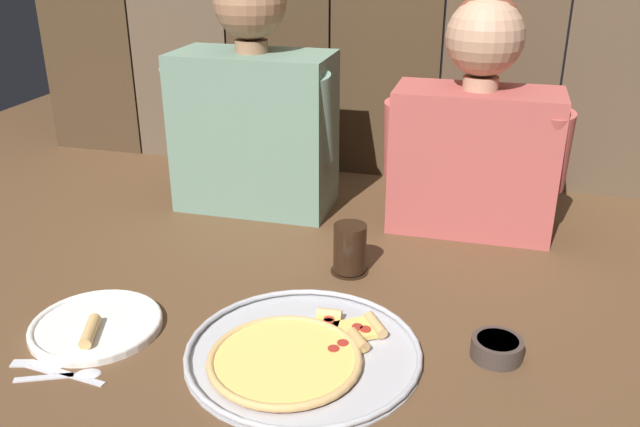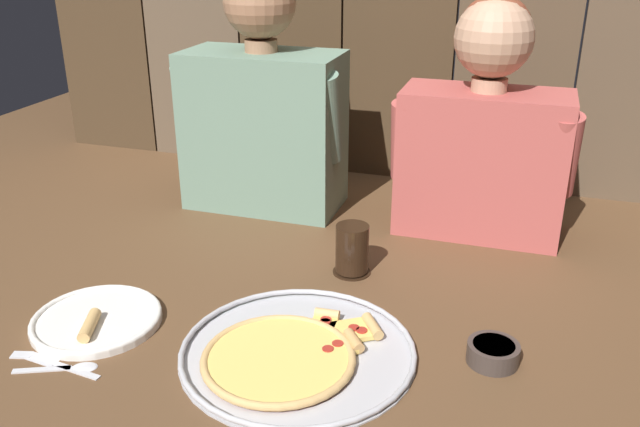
{
  "view_description": "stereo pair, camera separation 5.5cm",
  "coord_description": "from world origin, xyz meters",
  "px_view_note": "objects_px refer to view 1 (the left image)",
  "views": [
    {
      "loc": [
        0.31,
        -1.03,
        0.68
      ],
      "look_at": [
        0.01,
        0.1,
        0.18
      ],
      "focal_mm": 37.57,
      "sensor_mm": 36.0,
      "label": 1
    },
    {
      "loc": [
        0.37,
        -1.01,
        0.68
      ],
      "look_at": [
        0.01,
        0.1,
        0.18
      ],
      "focal_mm": 37.57,
      "sensor_mm": 36.0,
      "label": 2
    }
  ],
  "objects_px": {
    "diner_right": "(476,128)",
    "diner_left": "(254,104)",
    "pizza_tray": "(299,353)",
    "drinking_glass": "(350,249)",
    "dinner_plate": "(96,325)",
    "dipping_bowl": "(497,347)"
  },
  "relations": [
    {
      "from": "drinking_glass",
      "to": "dinner_plate",
      "type": "bearing_deg",
      "value": -139.69
    },
    {
      "from": "diner_left",
      "to": "diner_right",
      "type": "relative_size",
      "value": 1.11
    },
    {
      "from": "drinking_glass",
      "to": "diner_right",
      "type": "relative_size",
      "value": 0.2
    },
    {
      "from": "dipping_bowl",
      "to": "dinner_plate",
      "type": "bearing_deg",
      "value": -171.73
    },
    {
      "from": "diner_left",
      "to": "pizza_tray",
      "type": "bearing_deg",
      "value": -64.26
    },
    {
      "from": "dinner_plate",
      "to": "dipping_bowl",
      "type": "xyz_separation_m",
      "value": [
        0.71,
        0.1,
        0.01
      ]
    },
    {
      "from": "dipping_bowl",
      "to": "diner_right",
      "type": "xyz_separation_m",
      "value": [
        -0.08,
        0.54,
        0.23
      ]
    },
    {
      "from": "drinking_glass",
      "to": "diner_left",
      "type": "xyz_separation_m",
      "value": [
        -0.32,
        0.3,
        0.22
      ]
    },
    {
      "from": "pizza_tray",
      "to": "drinking_glass",
      "type": "relative_size",
      "value": 3.74
    },
    {
      "from": "pizza_tray",
      "to": "drinking_glass",
      "type": "height_order",
      "value": "drinking_glass"
    },
    {
      "from": "dinner_plate",
      "to": "drinking_glass",
      "type": "relative_size",
      "value": 2.19
    },
    {
      "from": "dipping_bowl",
      "to": "pizza_tray",
      "type": "bearing_deg",
      "value": -164.33
    },
    {
      "from": "pizza_tray",
      "to": "dinner_plate",
      "type": "distance_m",
      "value": 0.39
    },
    {
      "from": "dipping_bowl",
      "to": "diner_right",
      "type": "relative_size",
      "value": 0.16
    },
    {
      "from": "dipping_bowl",
      "to": "diner_right",
      "type": "distance_m",
      "value": 0.59
    },
    {
      "from": "dipping_bowl",
      "to": "diner_left",
      "type": "xyz_separation_m",
      "value": [
        -0.63,
        0.54,
        0.25
      ]
    },
    {
      "from": "dinner_plate",
      "to": "drinking_glass",
      "type": "xyz_separation_m",
      "value": [
        0.4,
        0.34,
        0.04
      ]
    },
    {
      "from": "diner_right",
      "to": "diner_left",
      "type": "bearing_deg",
      "value": -179.99
    },
    {
      "from": "diner_right",
      "to": "dipping_bowl",
      "type": "bearing_deg",
      "value": -81.21
    },
    {
      "from": "dipping_bowl",
      "to": "diner_right",
      "type": "bearing_deg",
      "value": 98.79
    },
    {
      "from": "diner_left",
      "to": "dipping_bowl",
      "type": "bearing_deg",
      "value": -40.51
    },
    {
      "from": "pizza_tray",
      "to": "diner_right",
      "type": "bearing_deg",
      "value": 68.89
    }
  ]
}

